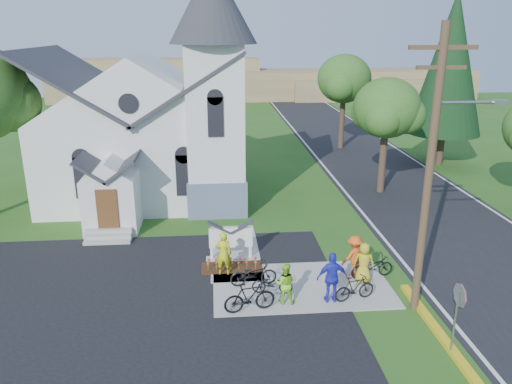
{
  "coord_description": "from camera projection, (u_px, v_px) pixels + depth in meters",
  "views": [
    {
      "loc": [
        -1.85,
        -16.91,
        9.76
      ],
      "look_at": [
        0.07,
        5.0,
        2.52
      ],
      "focal_mm": 35.0,
      "sensor_mm": 36.0,
      "label": 1
    }
  ],
  "objects": [
    {
      "name": "church",
      "position": [
        150.0,
        110.0,
        28.92
      ],
      "size": [
        12.35,
        12.0,
        13.0
      ],
      "color": "white",
      "rests_on": "ground"
    },
    {
      "name": "cyclist_4",
      "position": [
        364.0,
        263.0,
        19.84
      ],
      "size": [
        0.94,
        0.77,
        1.67
      ],
      "primitive_type": "imported",
      "rotation": [
        0.0,
        0.0,
        2.81
      ],
      "color": "gold",
      "rests_on": "sidewalk"
    },
    {
      "name": "cyclist_2",
      "position": [
        332.0,
        277.0,
        18.35
      ],
      "size": [
        1.17,
        0.53,
        1.96
      ],
      "primitive_type": "imported",
      "rotation": [
        0.0,
        0.0,
        3.19
      ],
      "color": "#282EC8",
      "rests_on": "sidewalk"
    },
    {
      "name": "parking_lot",
      "position": [
        65.0,
        334.0,
        16.73
      ],
      "size": [
        20.0,
        16.0,
        0.02
      ],
      "primitive_type": "cube",
      "color": "black",
      "rests_on": "ground"
    },
    {
      "name": "bike_1",
      "position": [
        250.0,
        297.0,
        17.82
      ],
      "size": [
        1.96,
        0.89,
        1.14
      ],
      "primitive_type": "imported",
      "rotation": [
        0.0,
        0.0,
        1.76
      ],
      "color": "black",
      "rests_on": "sidewalk"
    },
    {
      "name": "conifer",
      "position": [
        450.0,
        63.0,
        35.17
      ],
      "size": [
        5.2,
        5.2,
        12.4
      ],
      "color": "#3B2C20",
      "rests_on": "ground"
    },
    {
      "name": "distant_hills",
      "position": [
        248.0,
        83.0,
        72.1
      ],
      "size": [
        61.0,
        10.0,
        5.6
      ],
      "color": "olive",
      "rests_on": "ground"
    },
    {
      "name": "bike_4",
      "position": [
        372.0,
        266.0,
        20.29
      ],
      "size": [
        1.93,
        0.96,
        0.97
      ],
      "primitive_type": "imported",
      "rotation": [
        0.0,
        0.0,
        1.75
      ],
      "color": "black",
      "rests_on": "sidewalk"
    },
    {
      "name": "cyclist_3",
      "position": [
        354.0,
        256.0,
        20.3
      ],
      "size": [
        1.3,
        1.02,
        1.77
      ],
      "primitive_type": "imported",
      "rotation": [
        0.0,
        0.0,
        3.51
      ],
      "color": "#DF5618",
      "rests_on": "sidewalk"
    },
    {
      "name": "cyclist_0",
      "position": [
        223.0,
        253.0,
        20.43
      ],
      "size": [
        0.72,
        0.51,
        1.87
      ],
      "primitive_type": "imported",
      "rotation": [
        0.0,
        0.0,
        3.05
      ],
      "color": "#C0C917",
      "rests_on": "sidewalk"
    },
    {
      "name": "road",
      "position": [
        387.0,
        177.0,
        34.23
      ],
      "size": [
        8.0,
        90.0,
        0.02
      ],
      "primitive_type": "cube",
      "color": "black",
      "rests_on": "ground"
    },
    {
      "name": "sidewalk",
      "position": [
        302.0,
        286.0,
        19.8
      ],
      "size": [
        7.0,
        4.0,
        0.05
      ],
      "primitive_type": "cube",
      "color": "gray",
      "rests_on": "ground"
    },
    {
      "name": "ground",
      "position": [
        266.0,
        294.0,
        19.21
      ],
      "size": [
        120.0,
        120.0,
        0.0
      ],
      "primitive_type": "plane",
      "color": "#285919",
      "rests_on": "ground"
    },
    {
      "name": "stop_sign",
      "position": [
        458.0,
        305.0,
        15.13
      ],
      "size": [
        0.11,
        0.76,
        2.48
      ],
      "color": "gray",
      "rests_on": "ground"
    },
    {
      "name": "church_sign",
      "position": [
        231.0,
        238.0,
        21.81
      ],
      "size": [
        2.2,
        0.4,
        1.7
      ],
      "color": "gray",
      "rests_on": "ground"
    },
    {
      "name": "utility_pole",
      "position": [
        432.0,
        166.0,
        16.54
      ],
      "size": [
        3.45,
        0.28,
        10.0
      ],
      "color": "#473623",
      "rests_on": "ground"
    },
    {
      "name": "bike_3",
      "position": [
        355.0,
        288.0,
        18.59
      ],
      "size": [
        1.69,
        0.84,
        0.98
      ],
      "primitive_type": "imported",
      "rotation": [
        0.0,
        0.0,
        1.81
      ],
      "color": "black",
      "rests_on": "sidewalk"
    },
    {
      "name": "tree_road_mid",
      "position": [
        344.0,
        79.0,
        40.85
      ],
      "size": [
        4.4,
        4.4,
        7.8
      ],
      "color": "#3B2C20",
      "rests_on": "ground"
    },
    {
      "name": "flower_bed",
      "position": [
        232.0,
        268.0,
        21.27
      ],
      "size": [
        2.6,
        1.1,
        0.07
      ],
      "primitive_type": "cube",
      "color": "#3B2210",
      "rests_on": "ground"
    },
    {
      "name": "tree_road_near",
      "position": [
        387.0,
        109.0,
        29.64
      ],
      "size": [
        4.0,
        4.0,
        7.05
      ],
      "color": "#3B2C20",
      "rests_on": "ground"
    },
    {
      "name": "bike_0",
      "position": [
        253.0,
        274.0,
        19.67
      ],
      "size": [
        1.92,
        0.82,
        0.98
      ],
      "primitive_type": "imported",
      "rotation": [
        0.0,
        0.0,
        1.67
      ],
      "color": "black",
      "rests_on": "sidewalk"
    },
    {
      "name": "bike_2",
      "position": [
        272.0,
        284.0,
        19.08
      ],
      "size": [
        1.63,
        0.76,
        0.82
      ],
      "primitive_type": "imported",
      "rotation": [
        0.0,
        0.0,
        1.43
      ],
      "color": "black",
      "rests_on": "sidewalk"
    },
    {
      "name": "cyclist_1",
      "position": [
        285.0,
        283.0,
        18.32
      ],
      "size": [
        0.86,
        0.72,
        1.59
      ],
      "primitive_type": "imported",
      "rotation": [
        0.0,
        0.0,
        2.98
      ],
      "color": "#90E22A",
      "rests_on": "sidewalk"
    }
  ]
}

